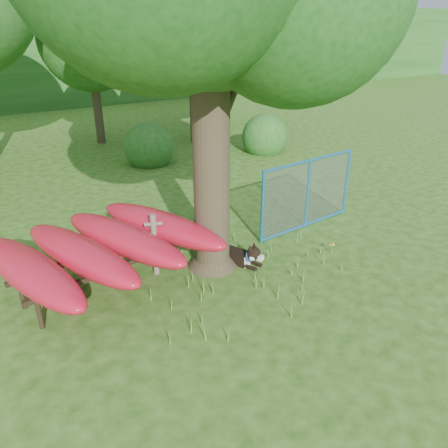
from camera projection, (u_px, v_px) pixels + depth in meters
ground at (250, 297)px, 8.22m from camera, size 80.00×80.00×0.00m
wooden_post at (155, 243)px, 8.71m from camera, size 0.36×0.19×1.32m
kayak_rack at (102, 246)px, 8.17m from camera, size 4.39×3.92×1.16m
husky_dog at (240, 255)px, 9.30m from camera, size 0.67×1.25×0.58m
fence_section at (308, 194)px, 10.69m from camera, size 3.04×0.30×2.96m
wildflower_clump at (332, 245)px, 9.69m from camera, size 0.12×0.10×0.25m
bg_tree_c at (89, 40)px, 17.16m from camera, size 4.00×4.00×6.12m
bg_tree_d at (191, 12)px, 16.95m from camera, size 4.80×4.80×7.50m
bg_tree_e at (216, 11)px, 20.66m from camera, size 4.60×4.60×7.55m
shrub_right at (264, 152)px, 17.52m from camera, size 1.80×1.80×1.80m
shrub_mid at (150, 163)px, 16.07m from camera, size 1.80×1.80×1.80m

